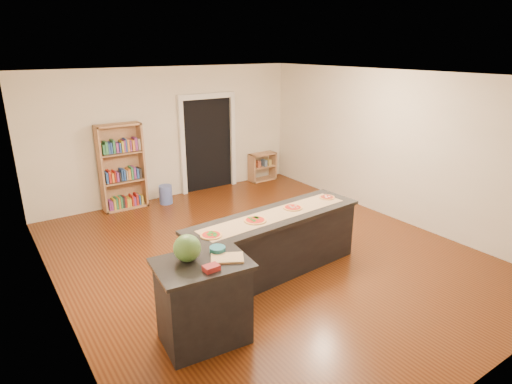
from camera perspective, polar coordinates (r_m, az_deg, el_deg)
room at (r=6.50m, az=1.00°, el=2.87°), size 6.00×7.00×2.80m
doorway at (r=9.88m, az=-6.43°, el=7.13°), size 1.40×0.09×2.21m
kitchen_island at (r=6.29m, az=2.49°, el=-6.88°), size 2.77×0.75×0.92m
side_counter at (r=4.94m, az=-7.02°, el=-14.28°), size 1.01×0.74×1.00m
bookshelf at (r=9.04m, az=-17.43°, el=3.16°), size 0.88×0.31×1.76m
low_shelf at (r=10.67m, az=0.87°, el=3.39°), size 0.69×0.30×0.69m
waste_bin at (r=9.30m, az=-11.95°, el=-0.32°), size 0.27×0.27×0.40m
kraft_paper at (r=6.10m, az=2.58°, el=-3.04°), size 2.43×0.60×0.00m
watermelon at (r=4.67m, az=-9.16°, el=-7.40°), size 0.30×0.30×0.30m
cutting_board at (r=4.72m, az=-3.86°, el=-8.78°), size 0.42×0.38×0.02m
package_red at (r=4.50m, az=-5.98°, el=-10.03°), size 0.17×0.12×0.06m
package_teal at (r=4.85m, az=-5.16°, el=-7.67°), size 0.18×0.18×0.07m
pizza_a at (r=5.46m, az=-6.01°, el=-5.74°), size 0.26×0.26×0.02m
pizza_b at (r=5.88m, az=-0.12°, el=-3.79°), size 0.30×0.30×0.02m
pizza_c at (r=6.35m, az=4.92°, el=-2.08°), size 0.29×0.29×0.02m
pizza_d at (r=6.85m, az=9.44°, el=-0.69°), size 0.26×0.26×0.02m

